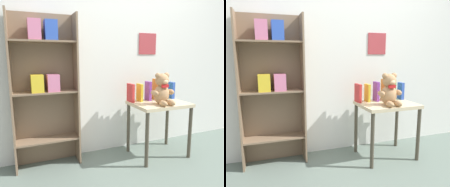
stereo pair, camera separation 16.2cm
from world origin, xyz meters
TOP-DOWN VIEW (x-y plane):
  - wall_back at (0.00, 1.33)m, footprint 4.80×0.07m
  - bookshelf_side at (-0.93, 1.20)m, footprint 0.66×0.23m
  - display_table at (0.29, 0.92)m, footprint 0.63×0.48m
  - teddy_bear at (0.26, 0.83)m, footprint 0.27×0.24m
  - book_standing_red at (0.01, 1.09)m, footprint 0.03×0.14m
  - book_standing_yellow at (0.12, 1.07)m, footprint 0.03×0.12m
  - book_standing_purple at (0.23, 1.07)m, footprint 0.04×0.10m
  - book_standing_orange at (0.35, 1.08)m, footprint 0.04×0.12m
  - book_standing_green at (0.46, 1.08)m, footprint 0.02×0.10m
  - book_standing_blue at (0.57, 1.07)m, footprint 0.04×0.10m

SIDE VIEW (x-z plane):
  - display_table at x=0.29m, z-range 0.22..0.85m
  - book_standing_blue at x=0.57m, z-range 0.63..0.84m
  - book_standing_yellow at x=0.12m, z-range 0.63..0.84m
  - book_standing_red at x=0.01m, z-range 0.63..0.84m
  - book_standing_purple at x=0.23m, z-range 0.63..0.86m
  - book_standing_green at x=0.46m, z-range 0.63..0.88m
  - book_standing_orange at x=0.35m, z-range 0.63..0.88m
  - teddy_bear at x=0.26m, z-range 0.62..0.96m
  - bookshelf_side at x=-0.93m, z-range 0.10..1.68m
  - wall_back at x=0.00m, z-range 0.00..2.50m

